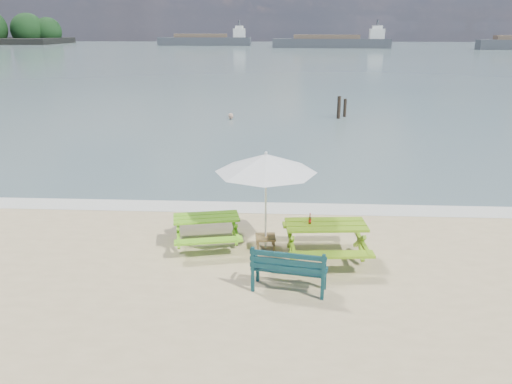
# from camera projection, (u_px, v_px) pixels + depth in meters

# --- Properties ---
(sea) EXTENTS (300.00, 300.00, 0.00)m
(sea) POSITION_uv_depth(u_px,v_px,m) (283.00, 54.00, 90.03)
(sea) COLOR slate
(sea) RESTS_ON ground
(foam_strip) EXTENTS (22.00, 0.90, 0.01)m
(foam_strip) POSITION_uv_depth(u_px,v_px,m) (270.00, 208.00, 13.85)
(foam_strip) COLOR silver
(foam_strip) RESTS_ON ground
(picnic_table_left) EXTENTS (1.78, 1.91, 0.70)m
(picnic_table_left) POSITION_uv_depth(u_px,v_px,m) (207.00, 231.00, 11.42)
(picnic_table_left) COLOR #66B21B
(picnic_table_left) RESTS_ON ground
(picnic_table_right) EXTENTS (1.86, 2.03, 0.82)m
(picnic_table_right) POSITION_uv_depth(u_px,v_px,m) (325.00, 242.00, 10.73)
(picnic_table_right) COLOR #6D9A17
(picnic_table_right) RESTS_ON ground
(park_bench) EXTENTS (1.48, 0.73, 0.87)m
(park_bench) POSITION_uv_depth(u_px,v_px,m) (289.00, 277.00, 9.48)
(park_bench) COLOR #0D3339
(park_bench) RESTS_ON ground
(side_table) EXTENTS (0.48, 0.48, 0.29)m
(side_table) POSITION_uv_depth(u_px,v_px,m) (265.00, 242.00, 11.32)
(side_table) COLOR brown
(side_table) RESTS_ON ground
(patio_umbrella) EXTENTS (2.42, 2.42, 2.21)m
(patio_umbrella) POSITION_uv_depth(u_px,v_px,m) (266.00, 163.00, 10.74)
(patio_umbrella) COLOR silver
(patio_umbrella) RESTS_ON ground
(beer_bottle) EXTENTS (0.06, 0.06, 0.24)m
(beer_bottle) POSITION_uv_depth(u_px,v_px,m) (310.00, 220.00, 10.56)
(beer_bottle) COLOR #994B16
(beer_bottle) RESTS_ON picnic_table_right
(swimmer) EXTENTS (0.64, 0.44, 1.71)m
(swimmer) POSITION_uv_depth(u_px,v_px,m) (231.00, 129.00, 27.31)
(swimmer) COLOR tan
(swimmer) RESTS_ON ground
(mooring_pilings) EXTENTS (0.59, 0.79, 1.42)m
(mooring_pilings) POSITION_uv_depth(u_px,v_px,m) (341.00, 109.00, 27.40)
(mooring_pilings) COLOR black
(mooring_pilings) RESTS_ON ground
(cargo_ships) EXTENTS (168.26, 25.94, 4.40)m
(cargo_ships) POSITION_uv_depth(u_px,v_px,m) (503.00, 42.00, 119.42)
(cargo_ships) COLOR #363A40
(cargo_ships) RESTS_ON ground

